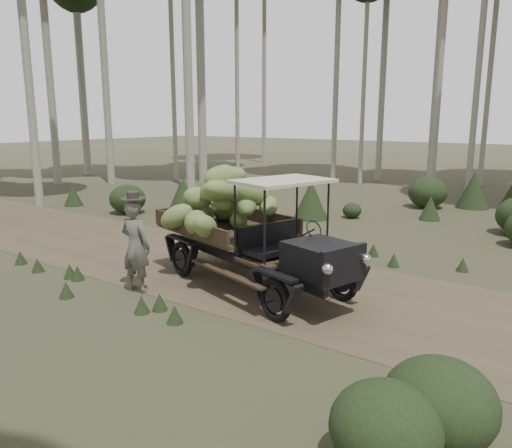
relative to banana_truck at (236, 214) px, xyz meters
name	(u,v)px	position (x,y,z in m)	size (l,w,h in m)	color
ground	(285,284)	(0.89, 0.38, -1.34)	(120.00, 120.00, 0.00)	#473D2B
dirt_track	(285,284)	(0.89, 0.38, -1.34)	(70.00, 4.00, 0.01)	brown
banana_truck	(236,214)	(0.00, 0.00, 0.00)	(4.90, 2.81, 2.34)	black
farmer	(136,245)	(-1.13, -1.58, -0.45)	(0.68, 0.51, 1.88)	#5A5652
undergrowth	(312,250)	(1.07, 1.12, -0.79)	(24.66, 24.07, 1.39)	#233319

